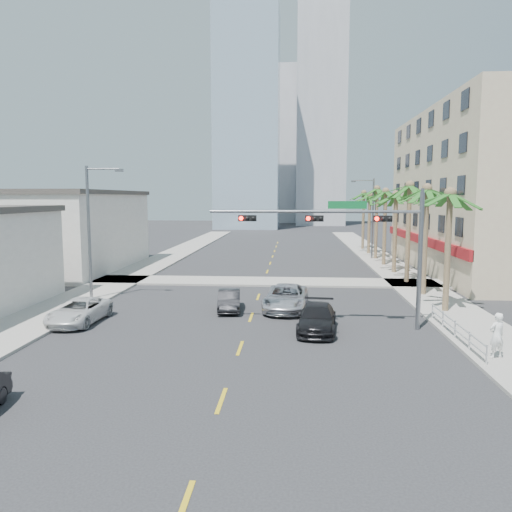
{
  "coord_description": "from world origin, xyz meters",
  "views": [
    {
      "loc": [
        2.42,
        -18.28,
        6.94
      ],
      "look_at": [
        0.23,
        10.82,
        3.5
      ],
      "focal_mm": 35.0,
      "sensor_mm": 36.0,
      "label": 1
    }
  ],
  "objects": [
    {
      "name": "streetlight_right",
      "position": [
        11.0,
        38.0,
        5.06
      ],
      "size": [
        2.55,
        0.25,
        9.0
      ],
      "color": "slate",
      "rests_on": "ground"
    },
    {
      "name": "sidewalk_cross",
      "position": [
        0.0,
        22.0,
        0.07
      ],
      "size": [
        80.0,
        4.0,
        0.15
      ],
      "primitive_type": "cube",
      "color": "gray",
      "rests_on": "ground"
    },
    {
      "name": "sidewalk_right",
      "position": [
        12.0,
        20.0,
        0.07
      ],
      "size": [
        4.0,
        120.0,
        0.15
      ],
      "primitive_type": "cube",
      "color": "gray",
      "rests_on": "ground"
    },
    {
      "name": "palm_tree_4",
      "position": [
        11.6,
        32.8,
        7.43
      ],
      "size": [
        4.8,
        4.8,
        8.16
      ],
      "color": "brown",
      "rests_on": "ground"
    },
    {
      "name": "tower_far_left",
      "position": [
        -8.0,
        95.0,
        24.0
      ],
      "size": [
        14.0,
        14.0,
        48.0
      ],
      "primitive_type": "cube",
      "color": "#99B2C6",
      "rests_on": "ground"
    },
    {
      "name": "palm_tree_2",
      "position": [
        11.6,
        22.4,
        7.78
      ],
      "size": [
        4.8,
        4.8,
        8.52
      ],
      "color": "brown",
      "rests_on": "ground"
    },
    {
      "name": "palm_tree_0",
      "position": [
        11.6,
        12.0,
        7.08
      ],
      "size": [
        4.8,
        4.8,
        7.8
      ],
      "color": "brown",
      "rests_on": "ground"
    },
    {
      "name": "traffic_signal_mast",
      "position": [
        5.78,
        7.95,
        5.06
      ],
      "size": [
        11.12,
        0.54,
        7.2
      ],
      "color": "slate",
      "rests_on": "ground"
    },
    {
      "name": "car_lane_center",
      "position": [
        2.0,
        12.09,
        0.77
      ],
      "size": [
        2.92,
        5.69,
        1.54
      ],
      "primitive_type": "imported",
      "rotation": [
        0.0,
        0.0,
        -0.07
      ],
      "color": "silver",
      "rests_on": "ground"
    },
    {
      "name": "tower_far_right",
      "position": [
        9.0,
        110.0,
        30.0
      ],
      "size": [
        12.0,
        12.0,
        60.0
      ],
      "primitive_type": "cube",
      "color": "#ADADB2",
      "rests_on": "ground"
    },
    {
      "name": "guardrail",
      "position": [
        10.3,
        6.0,
        0.67
      ],
      "size": [
        0.08,
        8.08,
        1.0
      ],
      "color": "silver",
      "rests_on": "ground"
    },
    {
      "name": "car_parked_far",
      "position": [
        -9.4,
        7.97,
        0.67
      ],
      "size": [
        2.38,
        4.89,
        1.34
      ],
      "primitive_type": "imported",
      "rotation": [
        0.0,
        0.0,
        -0.03
      ],
      "color": "silver",
      "rests_on": "ground"
    },
    {
      "name": "palm_tree_3",
      "position": [
        11.6,
        27.6,
        7.08
      ],
      "size": [
        4.8,
        4.8,
        7.8
      ],
      "color": "brown",
      "rests_on": "ground"
    },
    {
      "name": "palm_tree_5",
      "position": [
        11.6,
        38.0,
        7.78
      ],
      "size": [
        4.8,
        4.8,
        8.52
      ],
      "color": "brown",
      "rests_on": "ground"
    },
    {
      "name": "building_left_far",
      "position": [
        -19.5,
        28.0,
        3.6
      ],
      "size": [
        11.0,
        18.0,
        7.2
      ],
      "primitive_type": "cube",
      "color": "beige",
      "rests_on": "ground"
    },
    {
      "name": "building_right",
      "position": [
        21.99,
        30.0,
        7.5
      ],
      "size": [
        15.25,
        28.0,
        15.0
      ],
      "color": "#C9AD8E",
      "rests_on": "ground"
    },
    {
      "name": "sidewalk_left",
      "position": [
        -12.0,
        20.0,
        0.07
      ],
      "size": [
        4.0,
        120.0,
        0.15
      ],
      "primitive_type": "cube",
      "color": "gray",
      "rests_on": "ground"
    },
    {
      "name": "ground",
      "position": [
        0.0,
        0.0,
        0.0
      ],
      "size": [
        260.0,
        260.0,
        0.0
      ],
      "primitive_type": "plane",
      "color": "#262628",
      "rests_on": "ground"
    },
    {
      "name": "pedestrian",
      "position": [
        11.06,
        3.0,
        1.13
      ],
      "size": [
        0.83,
        0.67,
        1.96
      ],
      "primitive_type": "imported",
      "rotation": [
        0.0,
        0.0,
        3.47
      ],
      "color": "white",
      "rests_on": "sidewalk_right"
    },
    {
      "name": "car_lane_left",
      "position": [
        -1.5,
        11.68,
        0.63
      ],
      "size": [
        1.73,
        3.93,
        1.26
      ],
      "primitive_type": "imported",
      "rotation": [
        0.0,
        0.0,
        0.11
      ],
      "color": "black",
      "rests_on": "ground"
    },
    {
      "name": "streetlight_left",
      "position": [
        -11.0,
        14.0,
        5.06
      ],
      "size": [
        2.55,
        0.25,
        9.0
      ],
      "color": "slate",
      "rests_on": "ground"
    },
    {
      "name": "tower_far_center",
      "position": [
        -3.0,
        125.0,
        21.0
      ],
      "size": [
        16.0,
        16.0,
        42.0
      ],
      "primitive_type": "cube",
      "color": "#ADADB2",
      "rests_on": "ground"
    },
    {
      "name": "palm_tree_6",
      "position": [
        11.6,
        43.2,
        7.08
      ],
      "size": [
        4.8,
        4.8,
        7.8
      ],
      "color": "brown",
      "rests_on": "ground"
    },
    {
      "name": "palm_tree_1",
      "position": [
        11.6,
        17.2,
        7.43
      ],
      "size": [
        4.8,
        4.8,
        8.16
      ],
      "color": "brown",
      "rests_on": "ground"
    },
    {
      "name": "car_lane_right",
      "position": [
        3.69,
        7.27,
        0.69
      ],
      "size": [
        2.34,
        4.89,
        1.38
      ],
      "primitive_type": "imported",
      "rotation": [
        0.0,
        0.0,
        -0.09
      ],
      "color": "black",
      "rests_on": "ground"
    },
    {
      "name": "palm_tree_7",
      "position": [
        11.6,
        48.4,
        7.43
      ],
      "size": [
        4.8,
        4.8,
        8.16
      ],
      "color": "brown",
      "rests_on": "ground"
    }
  ]
}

